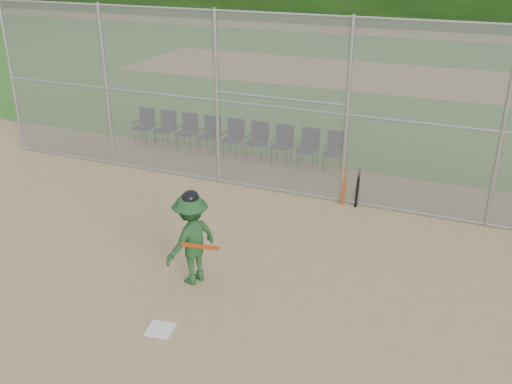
% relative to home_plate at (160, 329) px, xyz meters
% --- Properties ---
extents(ground, '(100.00, 100.00, 0.00)m').
position_rel_home_plate_xyz_m(ground, '(0.32, 0.43, -0.01)').
color(ground, tan).
rests_on(ground, ground).
extents(grass_strip, '(100.00, 100.00, 0.00)m').
position_rel_home_plate_xyz_m(grass_strip, '(0.32, 18.43, -0.00)').
color(grass_strip, '#2D681F').
rests_on(grass_strip, ground).
extents(dirt_patch_far, '(24.00, 24.00, 0.00)m').
position_rel_home_plate_xyz_m(dirt_patch_far, '(0.32, 18.43, 0.00)').
color(dirt_patch_far, tan).
rests_on(dirt_patch_far, ground).
extents(backstop_fence, '(16.09, 0.09, 4.00)m').
position_rel_home_plate_xyz_m(backstop_fence, '(0.32, 5.43, 2.06)').
color(backstop_fence, gray).
rests_on(backstop_fence, ground).
extents(home_plate, '(0.44, 0.44, 0.02)m').
position_rel_home_plate_xyz_m(home_plate, '(0.00, 0.00, 0.00)').
color(home_plate, silver).
rests_on(home_plate, ground).
extents(batter_at_plate, '(0.99, 1.37, 1.68)m').
position_rel_home_plate_xyz_m(batter_at_plate, '(-0.19, 1.38, 0.80)').
color(batter_at_plate, '#1C4820').
rests_on(batter_at_plate, ground).
extents(spare_bats, '(0.36, 0.23, 0.85)m').
position_rel_home_plate_xyz_m(spare_bats, '(1.51, 5.40, 0.41)').
color(spare_bats, '#D84C14').
rests_on(spare_bats, ground).
extents(chair_0, '(0.54, 0.52, 0.96)m').
position_rel_home_plate_xyz_m(chair_0, '(-4.94, 7.25, 0.47)').
color(chair_0, '#0E1535').
rests_on(chair_0, ground).
extents(chair_1, '(0.54, 0.52, 0.96)m').
position_rel_home_plate_xyz_m(chair_1, '(-4.24, 7.25, 0.47)').
color(chair_1, '#0E1535').
rests_on(chair_1, ground).
extents(chair_2, '(0.54, 0.52, 0.96)m').
position_rel_home_plate_xyz_m(chair_2, '(-3.54, 7.25, 0.47)').
color(chair_2, '#0E1535').
rests_on(chair_2, ground).
extents(chair_3, '(0.54, 0.52, 0.96)m').
position_rel_home_plate_xyz_m(chair_3, '(-2.85, 7.25, 0.47)').
color(chair_3, '#0E1535').
rests_on(chair_3, ground).
extents(chair_4, '(0.54, 0.52, 0.96)m').
position_rel_home_plate_xyz_m(chair_4, '(-2.15, 7.25, 0.47)').
color(chair_4, '#0E1535').
rests_on(chair_4, ground).
extents(chair_5, '(0.54, 0.52, 0.96)m').
position_rel_home_plate_xyz_m(chair_5, '(-1.46, 7.25, 0.47)').
color(chair_5, '#0E1535').
rests_on(chair_5, ground).
extents(chair_6, '(0.54, 0.52, 0.96)m').
position_rel_home_plate_xyz_m(chair_6, '(-0.76, 7.25, 0.47)').
color(chair_6, '#0E1535').
rests_on(chair_6, ground).
extents(chair_7, '(0.54, 0.52, 0.96)m').
position_rel_home_plate_xyz_m(chair_7, '(-0.07, 7.25, 0.47)').
color(chair_7, '#0E1535').
rests_on(chair_7, ground).
extents(chair_8, '(0.54, 0.52, 0.96)m').
position_rel_home_plate_xyz_m(chair_8, '(0.63, 7.25, 0.47)').
color(chair_8, '#0E1535').
rests_on(chair_8, ground).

